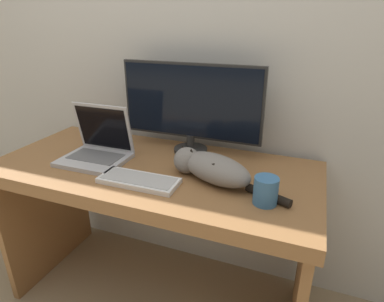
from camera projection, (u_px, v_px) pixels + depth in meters
wall_back at (185, 37)px, 1.58m from camera, size 6.40×0.06×2.60m
desk at (154, 197)px, 1.51m from camera, size 1.47×0.66×0.77m
monitor at (191, 106)px, 1.51m from camera, size 0.69×0.17×0.43m
laptop at (97, 149)px, 1.50m from camera, size 0.30×0.24×0.25m
external_keyboard at (139, 180)px, 1.30m from camera, size 0.33×0.13×0.02m
cat at (211, 167)px, 1.30m from camera, size 0.51×0.26×0.12m
coffee_mug at (266, 191)px, 1.14m from camera, size 0.09×0.09×0.10m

